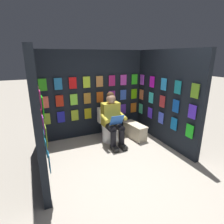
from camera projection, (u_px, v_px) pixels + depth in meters
ground_plane at (136, 181)px, 2.98m from camera, size 30.00×30.00×0.00m
display_wall_back at (93, 94)px, 4.51m from camera, size 2.71×0.14×2.09m
display_wall_left at (165, 98)px, 4.10m from camera, size 0.14×2.07×2.09m
display_wall_right at (35, 113)px, 3.03m from camera, size 0.14×2.07×2.09m
toilet at (109, 127)px, 4.37m from camera, size 0.41×0.55×0.77m
person_reading at (113, 119)px, 4.09m from camera, size 0.52×0.68×1.19m
comic_longbox_near at (135, 131)px, 4.52m from camera, size 0.34×0.70×0.36m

